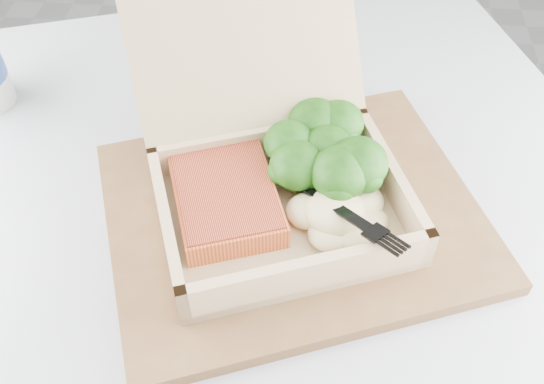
{
  "coord_description": "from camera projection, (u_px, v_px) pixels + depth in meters",
  "views": [
    {
      "loc": [
        -0.29,
        -0.41,
        1.22
      ],
      "look_at": [
        -0.33,
        -0.03,
        0.79
      ],
      "focal_mm": 40.0,
      "sensor_mm": 36.0,
      "label": 1
    }
  ],
  "objects": [
    {
      "name": "salmon_fillet",
      "position": [
        226.0,
        199.0,
        0.57
      ],
      "size": [
        0.13,
        0.15,
        0.03
      ],
      "primitive_type": "cube",
      "rotation": [
        0.0,
        0.0,
        0.34
      ],
      "color": "orange",
      "rests_on": "takeout_container"
    },
    {
      "name": "receipt",
      "position": [
        236.0,
        99.0,
        0.73
      ],
      "size": [
        0.11,
        0.15,
        0.0
      ],
      "primitive_type": "cube",
      "rotation": [
        0.0,
        0.0,
        0.35
      ],
      "color": "white",
      "rests_on": "cafe_table"
    },
    {
      "name": "plastic_fork",
      "position": [
        317.0,
        192.0,
        0.56
      ],
      "size": [
        0.11,
        0.11,
        0.02
      ],
      "rotation": [
        0.0,
        0.0,
        3.91
      ],
      "color": "black",
      "rests_on": "mashed_potatoes"
    },
    {
      "name": "serving_tray",
      "position": [
        293.0,
        214.0,
        0.6
      ],
      "size": [
        0.44,
        0.4,
        0.02
      ],
      "primitive_type": "cube",
      "rotation": [
        0.0,
        0.0,
        0.37
      ],
      "color": "brown",
      "rests_on": "cafe_table"
    },
    {
      "name": "broccoli_pile",
      "position": [
        326.0,
        155.0,
        0.6
      ],
      "size": [
        0.13,
        0.13,
        0.05
      ],
      "primitive_type": null,
      "color": "#276616",
      "rests_on": "takeout_container"
    },
    {
      "name": "cafe_table",
      "position": [
        247.0,
        325.0,
        0.74
      ],
      "size": [
        1.08,
        1.08,
        0.75
      ],
      "rotation": [
        0.0,
        0.0,
        0.34
      ],
      "color": "black",
      "rests_on": "floor"
    },
    {
      "name": "mashed_potatoes",
      "position": [
        335.0,
        211.0,
        0.56
      ],
      "size": [
        0.09,
        0.08,
        0.03
      ],
      "primitive_type": "ellipsoid",
      "color": "#CFC486",
      "rests_on": "takeout_container"
    },
    {
      "name": "takeout_container",
      "position": [
        270.0,
        152.0,
        0.58
      ],
      "size": [
        0.31,
        0.34,
        0.19
      ],
      "rotation": [
        0.0,
        0.0,
        0.36
      ],
      "color": "#9D855E",
      "rests_on": "serving_tray"
    }
  ]
}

